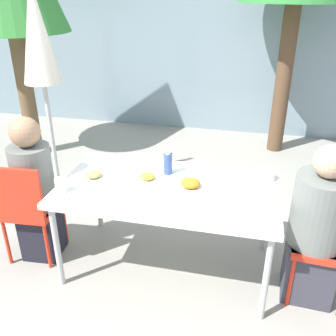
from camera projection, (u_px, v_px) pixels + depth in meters
ground_plane at (168, 264)px, 3.04m from camera, size 24.00×24.00×0.00m
building_facade at (221, 28)px, 5.31m from camera, size 10.00×0.20×3.00m
dining_table at (168, 193)px, 2.74m from camera, size 1.59×0.89×0.73m
chair_left at (26, 205)px, 2.89m from camera, size 0.43×0.43×0.88m
person_left at (36, 193)px, 2.93m from camera, size 0.31×0.31×1.20m
chair_right at (322, 229)px, 2.61m from camera, size 0.42×0.42×0.88m
person_right at (316, 231)px, 2.54m from camera, size 0.37×0.37×1.17m
closed_umbrella at (38, 44)px, 3.42m from camera, size 0.36×0.36×2.12m
plate_0 at (147, 178)px, 2.80m from camera, size 0.20×0.20×0.06m
plate_1 at (94, 176)px, 2.82m from camera, size 0.22×0.22×0.06m
plate_2 at (190, 185)px, 2.69m from camera, size 0.26×0.26×0.07m
bottle at (168, 163)px, 2.87m from camera, size 0.07×0.07×0.19m
drinking_cup at (60, 185)px, 2.63m from camera, size 0.08×0.08×0.10m
salad_bowl at (265, 175)px, 2.83m from camera, size 0.16×0.16×0.05m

